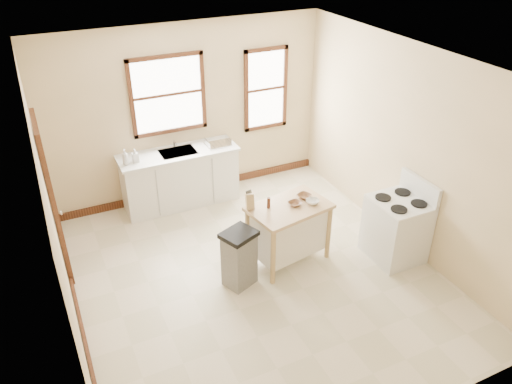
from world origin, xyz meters
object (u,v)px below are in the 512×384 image
Objects in this scene: dish_rack at (218,142)px; bowl_a at (295,204)px; kitchen_island at (288,233)px; gas_stove at (397,221)px; soap_bottle_a at (125,157)px; bowl_b at (304,196)px; soap_bottle_b at (135,155)px; trash_bin at (239,258)px; bowl_c at (313,202)px; pepper_grinder at (269,203)px; knife_block at (250,202)px.

bowl_a is at bearing -66.29° from dish_rack.
kitchen_island is 1.47m from gas_stove.
kitchen_island is 0.45m from bowl_a.
soap_bottle_a is 2.64m from bowl_a.
bowl_b is at bearing -59.94° from dish_rack.
trash_bin is (0.72, -2.18, -0.63)m from soap_bottle_b.
bowl_c is (1.83, -2.06, -0.14)m from soap_bottle_b.
dish_rack is (1.48, 0.06, -0.07)m from soap_bottle_a.
kitchen_island is at bearing -158.87° from bowl_b.
kitchen_island is at bearing -68.42° from dish_rack.
soap_bottle_a is 1.33× the size of bowl_b.
trash_bin is at bearing -89.27° from dish_rack.
kitchen_island is at bearing 166.95° from bowl_c.
trash_bin is at bearing -174.15° from bowl_c.
pepper_grinder is at bearing -75.94° from dish_rack.
soap_bottle_b is at bearing 117.24° from kitchen_island.
bowl_b is at bearing -51.23° from soap_bottle_b.
bowl_c is 1.21m from trash_bin.
soap_bottle_a reaches higher than dish_rack.
dish_rack is at bearing 104.03° from bowl_b.
kitchen_island is at bearing -9.52° from trash_bin.
soap_bottle_a is 1.42× the size of bowl_a.
bowl_a is 1.02m from trash_bin.
dish_rack is 2.16m from bowl_c.
bowl_c is at bearing -30.88° from soap_bottle_a.
soap_bottle_a is 2.41m from trash_bin.
bowl_b is 1.30m from gas_stove.
soap_bottle_b is at bearing 85.95° from trash_bin.
gas_stove is at bearing -31.55° from bowl_b.
dish_rack reaches higher than bowl_b.
knife_block is at bearing 158.07° from pepper_grinder.
dish_rack is 2.05m from bowl_a.
gas_stove is (3.03, -2.52, -0.46)m from soap_bottle_a.
gas_stove is (1.36, -0.55, 0.15)m from kitchen_island.
soap_bottle_a reaches higher than soap_bottle_b.
kitchen_island is 0.55m from bowl_c.
pepper_grinder reaches higher than bowl_b.
soap_bottle_a is at bearing 140.31° from gas_stove.
bowl_c is at bearing -60.51° from dish_rack.
knife_block is at bearing 175.44° from bowl_b.
bowl_a is (0.08, -0.01, 0.45)m from kitchen_island.
gas_stove reaches higher than pepper_grinder.
soap_bottle_a is at bearing -161.69° from dish_rack.
gas_stove is (1.05, -0.48, -0.31)m from bowl_c.
soap_bottle_a is 3.97m from gas_stove.
bowl_a reaches higher than trash_bin.
soap_bottle_a reaches higher than bowl_c.
kitchen_island is 5.21× the size of knife_block.
bowl_a is at bearing -150.85° from bowl_b.
bowl_a is 0.15× the size of gas_stove.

